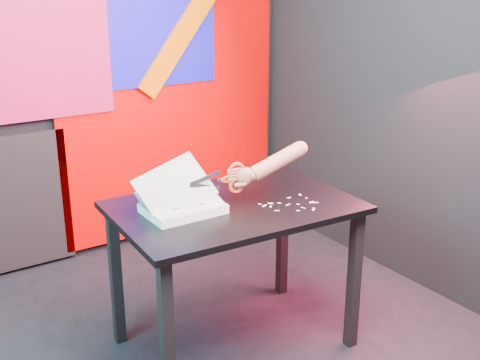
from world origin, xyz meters
TOP-DOWN VIEW (x-y plane):
  - room at (0.00, 0.00)m, footprint 3.01×3.01m
  - backdrop at (0.06, 1.46)m, footprint 2.88×0.05m
  - work_table at (0.24, 0.08)m, footprint 1.15×0.80m
  - printout_stack at (-0.01, 0.12)m, footprint 0.38×0.25m
  - scissors at (0.25, 0.10)m, footprint 0.27×0.05m
  - hand_forearm at (0.45, 0.07)m, footprint 0.41×0.11m
  - paper_clippings at (0.47, -0.07)m, footprint 0.25×0.21m

SIDE VIEW (x-z plane):
  - work_table at x=0.24m, z-range 0.27..1.02m
  - paper_clippings at x=0.47m, z-range 0.75..0.75m
  - printout_stack at x=-0.01m, z-range 0.65..0.91m
  - scissors at x=0.25m, z-range 0.79..0.95m
  - hand_forearm at x=0.45m, z-range 0.82..1.01m
  - backdrop at x=0.06m, z-range -0.08..2.00m
  - room at x=0.00m, z-range 0.00..2.71m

